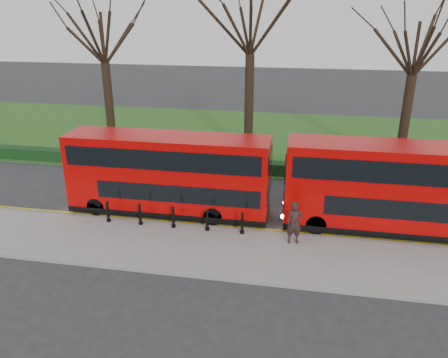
% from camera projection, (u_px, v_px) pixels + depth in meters
% --- Properties ---
extents(ground, '(120.00, 120.00, 0.00)m').
position_uv_depth(ground, '(182.00, 217.00, 21.67)').
color(ground, '#28282B').
rests_on(ground, ground).
extents(pavement, '(60.00, 4.00, 0.15)m').
position_uv_depth(pavement, '(163.00, 246.00, 18.90)').
color(pavement, gray).
rests_on(pavement, ground).
extents(kerb, '(60.00, 0.25, 0.16)m').
position_uv_depth(kerb, '(176.00, 225.00, 20.73)').
color(kerb, slate).
rests_on(kerb, ground).
extents(grass_verge, '(60.00, 18.00, 0.06)m').
position_uv_depth(grass_verge, '(232.00, 136.00, 35.39)').
color(grass_verge, '#26531B').
rests_on(grass_verge, ground).
extents(hedge, '(60.00, 0.90, 0.80)m').
position_uv_depth(hedge, '(210.00, 165.00, 27.75)').
color(hedge, black).
rests_on(hedge, ground).
extents(yellow_line_outer, '(60.00, 0.10, 0.01)m').
position_uv_depth(yellow_line_outer, '(178.00, 224.00, 21.03)').
color(yellow_line_outer, yellow).
rests_on(yellow_line_outer, ground).
extents(yellow_line_inner, '(60.00, 0.10, 0.01)m').
position_uv_depth(yellow_line_inner, '(179.00, 222.00, 21.21)').
color(yellow_line_inner, yellow).
rests_on(yellow_line_inner, ground).
extents(tree_left, '(7.21, 7.21, 11.27)m').
position_uv_depth(tree_left, '(102.00, 32.00, 29.19)').
color(tree_left, black).
rests_on(tree_left, ground).
extents(tree_mid, '(8.08, 8.08, 12.63)m').
position_uv_depth(tree_mid, '(251.00, 17.00, 27.14)').
color(tree_mid, black).
rests_on(tree_mid, ground).
extents(tree_right, '(6.84, 6.84, 10.68)m').
position_uv_depth(tree_right, '(417.00, 43.00, 25.97)').
color(tree_right, black).
rests_on(tree_right, ground).
extents(bollard_row, '(6.61, 0.15, 1.00)m').
position_uv_depth(bollard_row, '(173.00, 217.00, 20.20)').
color(bollard_row, black).
rests_on(bollard_row, pavement).
extents(bus_lead, '(10.01, 2.30, 3.98)m').
position_uv_depth(bus_lead, '(168.00, 175.00, 21.56)').
color(bus_lead, '#AE0504').
rests_on(bus_lead, ground).
extents(bus_rear, '(10.33, 2.37, 4.11)m').
position_uv_depth(bus_rear, '(400.00, 189.00, 19.70)').
color(bus_rear, '#AE0504').
rests_on(bus_rear, ground).
extents(pedestrian, '(0.77, 0.58, 1.89)m').
position_uv_depth(pedestrian, '(294.00, 223.00, 18.72)').
color(pedestrian, black).
rests_on(pedestrian, pavement).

